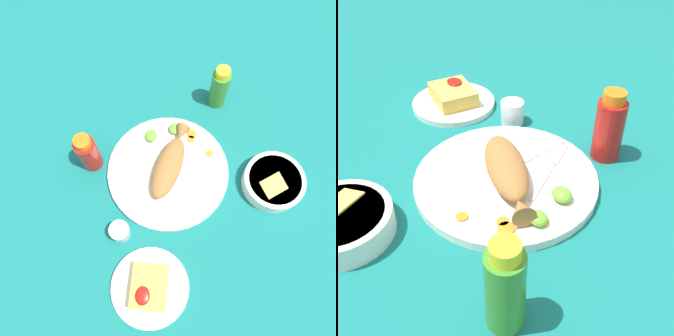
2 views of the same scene
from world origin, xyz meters
TOP-DOWN VIEW (x-y plane):
  - ground_plane at (0.00, 0.00)m, footprint 4.00×4.00m
  - main_plate at (0.00, 0.00)m, footprint 0.35×0.35m
  - fried_fish at (-0.01, 0.00)m, footprint 0.24×0.12m
  - fork_near at (0.03, -0.08)m, footprint 0.06×0.18m
  - fork_far at (-0.02, -0.09)m, footprint 0.13×0.15m
  - carrot_slice_near at (-0.06, 0.12)m, footprint 0.02×0.02m
  - carrot_slice_mid at (-0.12, 0.06)m, footprint 0.03×0.03m
  - carrot_slice_far at (-0.11, 0.06)m, footprint 0.02×0.02m
  - carrot_slice_extra at (-0.13, -0.00)m, footprint 0.02×0.02m
  - lime_wedge_main at (-0.13, 0.01)m, footprint 0.04×0.03m
  - lime_wedge_side at (-0.10, -0.06)m, footprint 0.04×0.03m
  - hot_sauce_bottle_red at (-0.01, -0.22)m, footprint 0.06×0.06m
  - hot_sauce_bottle_green at (-0.26, 0.13)m, footprint 0.05×0.05m
  - salt_cup at (0.19, -0.11)m, footprint 0.05×0.05m
  - side_plate_fries at (0.32, -0.02)m, footprint 0.20×0.20m
  - fries_pile at (0.32, -0.02)m, footprint 0.11×0.09m
  - guacamole_bowl at (0.01, 0.30)m, footprint 0.17×0.17m

SIDE VIEW (x-z plane):
  - ground_plane at x=0.00m, z-range 0.00..0.00m
  - side_plate_fries at x=0.32m, z-range 0.00..0.01m
  - main_plate at x=0.00m, z-range 0.00..0.02m
  - fork_near at x=0.03m, z-range 0.02..0.02m
  - fork_far at x=-0.02m, z-range 0.02..0.02m
  - carrot_slice_near at x=-0.06m, z-range 0.02..0.02m
  - carrot_slice_mid at x=-0.12m, z-range 0.02..0.02m
  - carrot_slice_far at x=-0.11m, z-range 0.02..0.02m
  - carrot_slice_extra at x=-0.13m, z-range 0.02..0.02m
  - salt_cup at x=0.19m, z-range 0.00..0.05m
  - guacamole_bowl at x=0.01m, z-range 0.00..0.06m
  - lime_wedge_main at x=-0.13m, z-range 0.02..0.04m
  - lime_wedge_side at x=-0.10m, z-range 0.02..0.04m
  - fries_pile at x=0.32m, z-range 0.01..0.05m
  - fried_fish at x=-0.01m, z-range 0.02..0.07m
  - hot_sauce_bottle_red at x=-0.01m, z-range 0.00..0.14m
  - hot_sauce_bottle_green at x=-0.26m, z-range 0.00..0.15m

